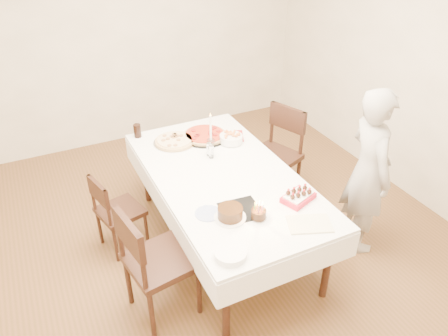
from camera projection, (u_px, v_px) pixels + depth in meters
name	position (u px, v px, depth m)	size (l,w,h in m)	color
floor	(218.00, 249.00, 4.03)	(5.00, 5.00, 0.00)	brown
wall_back	(127.00, 35.00, 5.20)	(4.50, 0.04, 2.70)	#EDDFC7
wall_right	(431.00, 72.00, 4.14)	(0.04, 5.00, 2.70)	#EDDFC7
dining_table	(224.00, 209.00, 3.93)	(1.14, 2.14, 0.75)	white
chair_right_savory	(273.00, 157.00, 4.46)	(0.51, 0.51, 1.00)	#331B11
chair_left_savory	(120.00, 211.00, 3.89)	(0.40, 0.40, 0.78)	#331B11
chair_left_dessert	(161.00, 261.00, 3.21)	(0.51, 0.51, 1.00)	#331B11
person	(368.00, 172.00, 3.74)	(0.56, 0.37, 1.53)	#9F9A96
pizza_white	(175.00, 141.00, 4.18)	(0.41, 0.41, 0.04)	beige
pizza_pepperoni	(205.00, 135.00, 4.28)	(0.46, 0.46, 0.04)	red
red_placemat	(231.00, 136.00, 4.31)	(0.24, 0.24, 0.01)	#B21E1E
pasta_bowl	(231.00, 139.00, 4.18)	(0.22, 0.22, 0.07)	white
taper_candle	(211.00, 130.00, 4.06)	(0.07, 0.07, 0.34)	white
shaker_pair	(211.00, 152.00, 3.93)	(0.10, 0.10, 0.12)	white
cola_glass	(137.00, 131.00, 4.26)	(0.07, 0.07, 0.13)	black
layer_cake	(230.00, 213.00, 3.20)	(0.24, 0.24, 0.10)	#341E0D
cake_board	(241.00, 210.00, 3.31)	(0.29, 0.29, 0.01)	black
birthday_cake	(259.00, 210.00, 3.19)	(0.11, 0.11, 0.13)	#381F0F
strawberry_box	(298.00, 197.00, 3.40)	(0.26, 0.17, 0.07)	#B61426
box_lid	(309.00, 225.00, 3.17)	(0.31, 0.21, 0.03)	beige
plate_stack	(230.00, 254.00, 2.88)	(0.22, 0.22, 0.05)	white
china_plate	(208.00, 213.00, 3.27)	(0.20, 0.20, 0.01)	white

